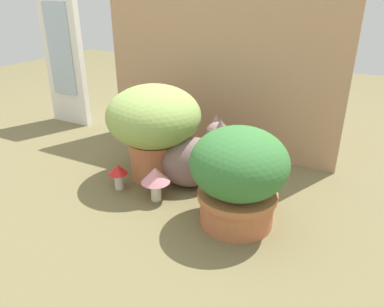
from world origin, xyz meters
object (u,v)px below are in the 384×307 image
leafy_planter (238,175)px  mushroom_ornament_pink (155,177)px  mushroom_ornament_red (118,172)px  grass_planter (154,124)px  cat (196,159)px

leafy_planter → mushroom_ornament_pink: size_ratio=2.52×
mushroom_ornament_red → mushroom_ornament_pink: (0.19, -0.00, 0.02)m
grass_planter → cat: 0.24m
grass_planter → mushroom_ornament_red: (-0.08, -0.17, -0.17)m
leafy_planter → cat: size_ratio=1.03×
cat → mushroom_ornament_pink: bearing=-114.9°
leafy_planter → mushroom_ornament_pink: leafy_planter is taller
mushroom_ornament_red → cat: bearing=33.7°
grass_planter → cat: bearing=4.0°
grass_planter → cat: size_ratio=1.19×
grass_planter → mushroom_ornament_pink: size_ratio=2.92×
mushroom_ornament_pink → cat: bearing=65.1°
leafy_planter → mushroom_ornament_pink: bearing=-179.1°
mushroom_ornament_pink → mushroom_ornament_red: bearing=179.2°
grass_planter → mushroom_ornament_pink: 0.26m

